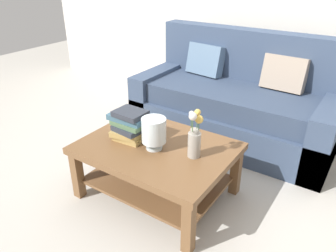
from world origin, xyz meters
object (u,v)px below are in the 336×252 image
(couch, at_px, (236,104))
(book_stack_main, at_px, (129,125))
(glass_hurricane_vase, at_px, (154,131))
(flower_pitcher, at_px, (195,138))
(coffee_table, at_px, (157,159))

(couch, bearing_deg, book_stack_main, -104.61)
(glass_hurricane_vase, xyz_separation_m, flower_pitcher, (0.30, 0.07, 0.01))
(couch, xyz_separation_m, coffee_table, (-0.09, -1.25, -0.04))
(couch, relative_size, flower_pitcher, 5.59)
(couch, height_order, flower_pitcher, couch)
(book_stack_main, height_order, glass_hurricane_vase, glass_hurricane_vase)
(glass_hurricane_vase, bearing_deg, flower_pitcher, 12.84)
(couch, relative_size, book_stack_main, 6.58)
(coffee_table, xyz_separation_m, book_stack_main, (-0.24, -0.02, 0.23))
(book_stack_main, bearing_deg, couch, 75.39)
(book_stack_main, bearing_deg, flower_pitcher, 5.32)
(coffee_table, distance_m, book_stack_main, 0.33)
(glass_hurricane_vase, distance_m, flower_pitcher, 0.30)
(book_stack_main, height_order, flower_pitcher, flower_pitcher)
(couch, height_order, coffee_table, couch)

